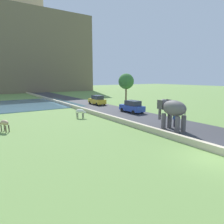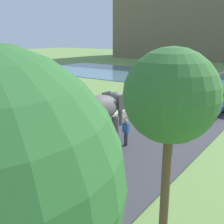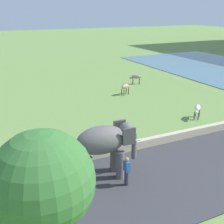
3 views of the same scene
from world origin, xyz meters
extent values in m
cube|color=#38383D|center=(5.00, 20.00, 0.03)|extent=(7.00, 120.00, 0.06)
cube|color=beige|center=(1.20, 18.00, 0.27)|extent=(0.40, 110.00, 0.53)
cube|color=slate|center=(-14.00, 34.38, 0.04)|extent=(36.00, 18.00, 0.08)
ellipsoid|color=#605B5B|center=(3.42, 5.94, 2.24)|extent=(1.56, 2.78, 1.50)
cylinder|color=#605B5B|center=(3.06, 6.84, 0.80)|extent=(0.44, 0.44, 1.60)
cylinder|color=#605B5B|center=(3.90, 6.79, 0.80)|extent=(0.44, 0.44, 1.60)
cylinder|color=#605B5B|center=(2.95, 5.09, 0.80)|extent=(0.44, 0.44, 1.60)
cylinder|color=#605B5B|center=(3.79, 5.04, 0.80)|extent=(0.44, 0.44, 1.60)
ellipsoid|color=#605B5B|center=(3.51, 7.35, 2.42)|extent=(1.05, 0.96, 1.10)
cube|color=#484444|center=(2.90, 7.25, 2.46)|extent=(0.16, 0.71, 0.90)
cube|color=#484444|center=(4.10, 7.18, 2.46)|extent=(0.16, 0.71, 0.90)
cylinder|color=#605B5B|center=(3.54, 7.83, 1.54)|extent=(0.28, 0.28, 1.50)
cone|color=silver|center=(3.31, 7.77, 1.99)|extent=(0.15, 0.56, 0.17)
cone|color=silver|center=(3.75, 7.75, 1.99)|extent=(0.15, 0.56, 0.17)
cylinder|color=#484444|center=(3.35, 4.62, 1.89)|extent=(0.08, 0.08, 0.90)
cylinder|color=#33333D|center=(4.67, 6.77, 0.42)|extent=(0.22, 0.22, 0.85)
cube|color=#2D569E|center=(4.67, 6.77, 1.13)|extent=(0.36, 0.22, 0.56)
sphere|color=tan|center=(4.67, 6.77, 1.52)|extent=(0.22, 0.22, 0.22)
cube|color=#2D4CA8|center=(6.58, 16.06, 0.70)|extent=(1.75, 4.02, 0.80)
cube|color=#2D333D|center=(6.58, 15.86, 1.45)|extent=(1.47, 2.22, 0.70)
cylinder|color=black|center=(5.75, 17.35, 0.30)|extent=(0.19, 0.60, 0.60)
cylinder|color=black|center=(7.37, 17.37, 0.30)|extent=(0.19, 0.60, 0.60)
cylinder|color=black|center=(5.78, 14.75, 0.30)|extent=(0.19, 0.60, 0.60)
cylinder|color=black|center=(7.40, 14.77, 0.30)|extent=(0.19, 0.60, 0.60)
ellipsoid|color=gray|center=(-13.67, 18.01, 0.90)|extent=(0.94, 1.17, 0.50)
cylinder|color=#373533|center=(-13.74, 17.60, 0.33)|extent=(0.10, 0.10, 0.65)
cylinder|color=#373533|center=(-14.00, 17.76, 0.33)|extent=(0.10, 0.10, 0.65)
cylinder|color=#373533|center=(-13.34, 18.26, 0.33)|extent=(0.10, 0.10, 0.65)
cylinder|color=#373533|center=(-13.60, 18.42, 0.33)|extent=(0.10, 0.10, 0.65)
ellipsoid|color=gray|center=(-14.00, 17.46, 0.75)|extent=(0.41, 0.47, 0.26)
cone|color=beige|center=(-13.92, 17.42, 0.92)|extent=(0.04, 0.04, 0.12)
cone|color=beige|center=(-14.07, 17.51, 0.92)|extent=(0.04, 0.04, 0.12)
cylinder|color=#373533|center=(-13.39, 18.47, 0.70)|extent=(0.04, 0.04, 0.45)
ellipsoid|color=tan|center=(-10.21, 14.66, 0.90)|extent=(0.86, 1.18, 0.50)
cylinder|color=#493D2C|center=(-10.51, 14.95, 0.33)|extent=(0.10, 0.10, 0.65)
cylinder|color=#493D2C|center=(-10.23, 15.07, 0.33)|extent=(0.10, 0.10, 0.65)
cylinder|color=#493D2C|center=(-10.19, 14.25, 0.33)|extent=(0.10, 0.10, 0.65)
cylinder|color=#493D2C|center=(-9.91, 14.37, 0.33)|extent=(0.10, 0.10, 0.65)
ellipsoid|color=tan|center=(-10.48, 15.24, 0.75)|extent=(0.38, 0.46, 0.26)
cone|color=beige|center=(-10.56, 15.20, 0.92)|extent=(0.04, 0.04, 0.12)
cone|color=beige|center=(-10.40, 15.27, 0.92)|extent=(0.04, 0.04, 0.12)
cylinder|color=#493D2C|center=(-9.99, 14.17, 0.70)|extent=(0.04, 0.04, 0.45)
ellipsoid|color=silver|center=(-1.44, 16.68, 0.90)|extent=(1.07, 1.11, 0.50)
cylinder|color=#595753|center=(-1.07, 16.50, 0.33)|extent=(0.10, 0.10, 0.65)
cylinder|color=#595753|center=(-1.29, 16.29, 0.33)|extent=(0.10, 0.10, 0.65)
cylinder|color=#595753|center=(-1.59, 17.06, 0.33)|extent=(0.10, 0.10, 0.65)
cylinder|color=#595753|center=(-1.81, 16.86, 0.33)|extent=(0.10, 0.10, 0.65)
ellipsoid|color=silver|center=(-1.01, 16.21, 0.75)|extent=(0.45, 0.46, 0.26)
cone|color=beige|center=(-0.95, 16.27, 0.92)|extent=(0.04, 0.04, 0.12)
cone|color=beige|center=(-1.08, 16.15, 0.92)|extent=(0.04, 0.04, 0.12)
cylinder|color=#595753|center=(-1.81, 17.07, 0.70)|extent=(0.04, 0.04, 0.45)
cylinder|color=brown|center=(9.50, 1.66, 1.78)|extent=(0.28, 0.28, 3.55)
sphere|color=#387033|center=(9.50, 1.66, 4.50)|extent=(2.71, 2.71, 2.71)
camera|label=1|loc=(-12.09, -6.49, 5.14)|focal=32.14mm
camera|label=2|loc=(12.47, -5.15, 6.08)|focal=42.60mm
camera|label=3|loc=(16.09, 0.43, 8.66)|focal=47.33mm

